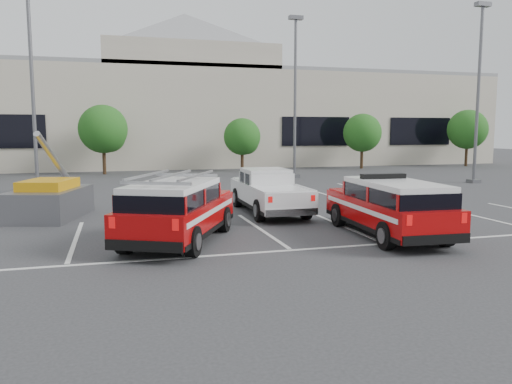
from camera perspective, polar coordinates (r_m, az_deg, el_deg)
ground at (r=15.49m, az=0.48°, el=-4.29°), size 120.00×120.00×0.00m
stall_markings at (r=19.78m, az=-3.17°, el=-1.81°), size 23.00×15.00×0.01m
convention_building at (r=46.69m, az=-10.45°, el=8.95°), size 60.00×16.99×13.20m
tree_mid_left at (r=36.63m, az=-16.93°, el=6.71°), size 3.37×3.37×4.85m
tree_mid_right at (r=37.81m, az=-1.48°, el=6.19°), size 2.77×2.77×3.99m
tree_right at (r=41.43m, az=12.13°, el=6.48°), size 3.07×3.07×4.42m
tree_far_right at (r=46.94m, az=23.07°, el=6.45°), size 3.37×3.37×4.85m
light_pole_left at (r=26.93m, az=-24.19°, el=10.98°), size 0.90×0.60×10.24m
light_pole_mid at (r=32.66m, az=4.49°, el=10.76°), size 0.90×0.60×10.24m
light_pole_right at (r=31.93m, az=24.05°, el=10.27°), size 0.90×0.60×10.24m
fire_chief_suv at (r=14.90m, az=14.95°, el=-2.14°), size 2.12×5.16×1.78m
white_pickup at (r=18.59m, az=1.46°, el=-0.40°), size 1.90×5.28×1.61m
ladder_suv at (r=13.72m, az=-8.94°, el=-2.61°), size 3.84×5.19×1.91m
utility_rig at (r=18.88m, az=-22.93°, el=-0.95°), size 3.77×3.77×3.03m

